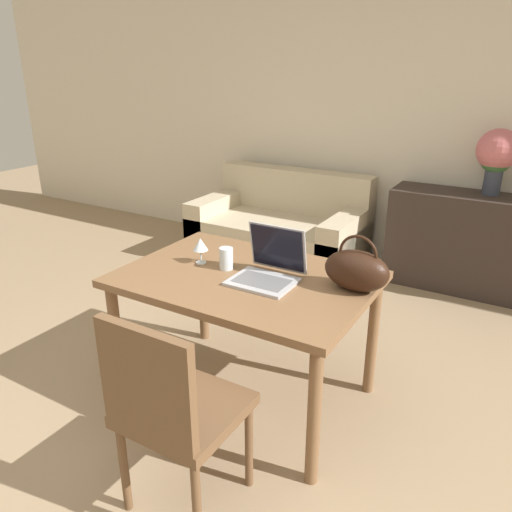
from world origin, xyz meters
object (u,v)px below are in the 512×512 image
object	(u,v)px
drinking_glass	(226,258)
handbag	(357,270)
couch	(280,232)
wine_glass	(200,245)
flower_vase	(497,154)
chair	(172,407)
laptop	(269,266)

from	to	relation	value
drinking_glass	handbag	xyz separation A→B (m)	(0.68, 0.10, 0.04)
couch	wine_glass	world-z (taller)	wine_glass
flower_vase	couch	bearing A→B (deg)	-170.77
couch	flower_vase	xyz separation A→B (m)	(1.69, 0.27, 0.82)
couch	chair	bearing A→B (deg)	-70.32
couch	handbag	size ratio (longest dim) A/B	4.79
laptop	drinking_glass	world-z (taller)	laptop
chair	couch	xyz separation A→B (m)	(-0.97, 2.71, -0.24)
laptop	chair	bearing A→B (deg)	-87.14
couch	laptop	distance (m)	2.15
couch	drinking_glass	xyz separation A→B (m)	(0.67, -1.88, 0.51)
handbag	flower_vase	distance (m)	2.10
laptop	drinking_glass	size ratio (longest dim) A/B	2.68
wine_glass	laptop	bearing A→B (deg)	1.30
laptop	drinking_glass	distance (m)	0.26
flower_vase	drinking_glass	bearing A→B (deg)	-115.34
laptop	flower_vase	xyz separation A→B (m)	(0.76, 2.14, 0.31)
drinking_glass	flower_vase	distance (m)	2.40
chair	drinking_glass	bearing A→B (deg)	110.03
chair	handbag	distance (m)	1.05
flower_vase	wine_glass	bearing A→B (deg)	-118.78
handbag	wine_glass	bearing A→B (deg)	-173.07
wine_glass	couch	bearing A→B (deg)	105.01
chair	flower_vase	bearing A→B (deg)	76.62
laptop	flower_vase	world-z (taller)	flower_vase
laptop	handbag	distance (m)	0.43
couch	handbag	bearing A→B (deg)	-52.81
wine_glass	handbag	bearing A→B (deg)	6.93
wine_glass	handbag	xyz separation A→B (m)	(0.84, 0.10, -0.00)
couch	drinking_glass	distance (m)	2.06
drinking_glass	flower_vase	world-z (taller)	flower_vase
laptop	wine_glass	bearing A→B (deg)	-178.70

